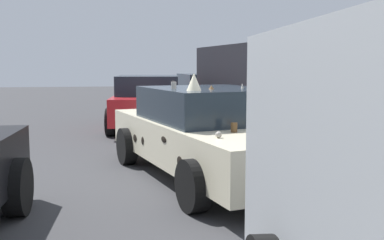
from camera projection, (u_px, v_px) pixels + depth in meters
ground_plane at (211, 177)px, 7.15m from camera, size 60.00×60.00×0.00m
art_car_decorated at (211, 132)px, 7.08m from camera, size 4.95×2.90×1.62m
parked_van_near_left at (270, 86)px, 10.81m from camera, size 5.22×2.81×2.19m
parked_sedan_behind_right at (203, 95)px, 15.57m from camera, size 4.63×2.20×1.42m
parked_sedan_far_right at (148, 102)px, 12.49m from camera, size 4.49×2.32×1.44m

